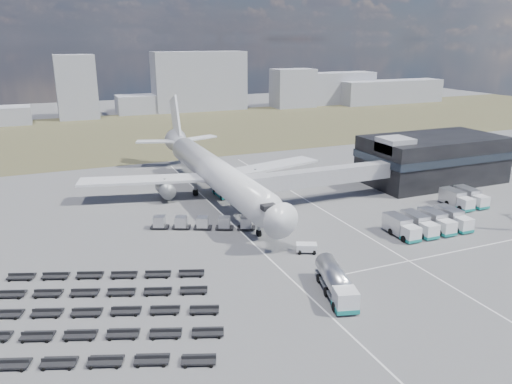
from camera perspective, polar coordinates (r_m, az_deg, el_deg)
name	(u,v)px	position (r m, az deg, el deg)	size (l,w,h in m)	color
ground	(283,258)	(72.81, 3.14, -7.51)	(420.00, 420.00, 0.00)	#565659
grass_strip	(141,132)	(174.52, -12.96, 6.66)	(420.00, 90.00, 0.01)	#47432A
lane_markings	(331,240)	(79.59, 8.55, -5.47)	(47.12, 110.00, 0.01)	silver
terminal	(432,158)	(116.27, 19.45, 3.67)	(30.40, 16.40, 11.00)	black
jet_bridge	(312,178)	(95.13, 6.43, 1.60)	(30.30, 3.80, 7.05)	#939399
airliner	(213,170)	(99.50, -4.99, 2.48)	(51.59, 64.53, 17.62)	silver
skyline	(109,94)	(214.49, -16.44, 10.70)	(325.38, 25.59, 25.21)	#9597A2
fuel_tanker	(336,282)	(62.90, 9.11, -10.14)	(5.43, 10.97, 3.44)	silver
pushback_tug	(306,248)	(74.50, 5.79, -6.40)	(3.02, 1.70, 1.39)	silver
catering_truck	(222,190)	(100.12, -3.86, 0.25)	(2.44, 5.75, 2.62)	silver
service_trucks_near	(428,223)	(86.24, 19.04, -3.33)	(13.10, 7.39, 2.88)	silver
service_trucks_far	(464,198)	(101.90, 22.66, -0.64)	(6.09, 7.24, 2.87)	silver
uld_row	(203,223)	(83.28, -6.11, -3.49)	(16.56, 8.92, 1.91)	black
baggage_dollies	(86,313)	(61.60, -18.88, -12.93)	(34.50, 29.48, 0.81)	black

